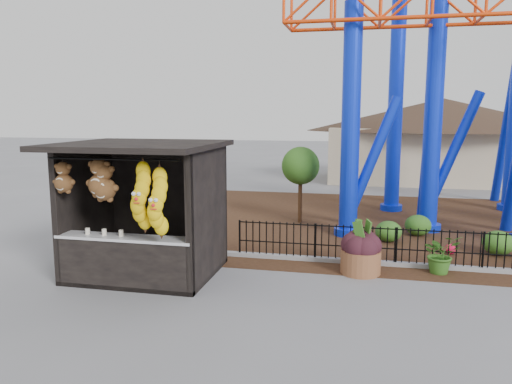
% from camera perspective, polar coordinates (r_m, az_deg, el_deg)
% --- Properties ---
extents(ground, '(120.00, 120.00, 0.00)m').
position_cam_1_polar(ground, '(10.35, 0.47, -12.37)').
color(ground, slate).
rests_on(ground, ground).
extents(mulch_bed, '(18.00, 12.00, 0.02)m').
position_cam_1_polar(mulch_bed, '(17.93, 18.69, -3.61)').
color(mulch_bed, '#331E11').
rests_on(mulch_bed, ground).
extents(curb, '(18.00, 0.18, 0.12)m').
position_cam_1_polar(curb, '(13.12, 20.95, -8.06)').
color(curb, gray).
rests_on(curb, ground).
extents(prize_booth, '(3.50, 3.40, 3.12)m').
position_cam_1_polar(prize_booth, '(11.68, -13.08, -2.25)').
color(prize_booth, black).
rests_on(prize_booth, ground).
extents(picket_fence, '(12.20, 0.06, 1.00)m').
position_cam_1_polar(picket_fence, '(13.16, 24.95, -6.26)').
color(picket_fence, black).
rests_on(picket_fence, ground).
extents(roller_coaster, '(11.00, 6.37, 10.82)m').
position_cam_1_polar(roller_coaster, '(18.12, 23.34, 16.75)').
color(roller_coaster, '#0D2BE0').
rests_on(roller_coaster, ground).
extents(terracotta_planter, '(1.09, 1.09, 0.57)m').
position_cam_1_polar(terracotta_planter, '(12.21, 11.87, -7.81)').
color(terracotta_planter, brown).
rests_on(terracotta_planter, ground).
extents(planter_foliage, '(0.70, 0.70, 0.64)m').
position_cam_1_polar(planter_foliage, '(12.05, 11.96, -5.06)').
color(planter_foliage, black).
rests_on(planter_foliage, terracotta_planter).
extents(potted_plant, '(1.09, 1.03, 0.96)m').
position_cam_1_polar(potted_plant, '(12.69, 20.36, -6.63)').
color(potted_plant, '#255B1B').
rests_on(potted_plant, ground).
extents(landscaping, '(7.19, 2.66, 0.65)m').
position_cam_1_polar(landscaping, '(15.50, 22.80, -4.64)').
color(landscaping, '#2C591A').
rests_on(landscaping, mulch_bed).
extents(pavilion, '(15.00, 15.00, 4.80)m').
position_cam_1_polar(pavilion, '(29.70, 20.47, 7.05)').
color(pavilion, '#BFAD8C').
rests_on(pavilion, ground).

